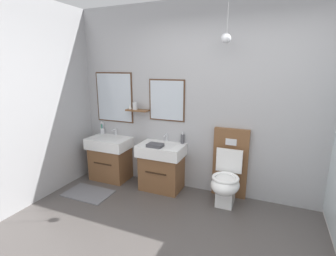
{
  "coord_description": "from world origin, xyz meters",
  "views": [
    {
      "loc": [
        0.58,
        -1.76,
        1.82
      ],
      "look_at": [
        -0.77,
        1.42,
        0.98
      ],
      "focal_mm": 26.86,
      "sensor_mm": 36.0,
      "label": 1
    }
  ],
  "objects": [
    {
      "name": "tap_on_right_sink",
      "position": [
        -0.89,
        1.65,
        0.77
      ],
      "size": [
        0.03,
        0.13,
        0.11
      ],
      "color": "silver",
      "rests_on": "vanity_sink_right"
    },
    {
      "name": "tap_on_left_sink",
      "position": [
        -1.82,
        1.65,
        0.77
      ],
      "size": [
        0.03,
        0.13,
        0.11
      ],
      "color": "silver",
      "rests_on": "vanity_sink_left"
    },
    {
      "name": "wall_back",
      "position": [
        -0.02,
        1.73,
        1.35
      ],
      "size": [
        4.9,
        0.61,
        2.71
      ],
      "color": "#A8A8AA",
      "rests_on": "ground"
    },
    {
      "name": "toothbrush_cup",
      "position": [
        -2.08,
        1.64,
        0.76
      ],
      "size": [
        0.07,
        0.07,
        0.21
      ],
      "color": "silver",
      "rests_on": "vanity_sink_left"
    },
    {
      "name": "toilet",
      "position": [
        0.09,
        1.48,
        0.38
      ],
      "size": [
        0.48,
        0.62,
        1.0
      ],
      "color": "brown",
      "rests_on": "ground"
    },
    {
      "name": "bath_mat",
      "position": [
        -1.82,
        0.89,
        0.01
      ],
      "size": [
        0.68,
        0.44,
        0.01
      ],
      "primitive_type": "cube",
      "color": "slate",
      "rests_on": "ground"
    },
    {
      "name": "folded_hand_towel",
      "position": [
        -0.93,
        1.34,
        0.73
      ],
      "size": [
        0.22,
        0.16,
        0.04
      ],
      "primitive_type": "cube",
      "color": "#47474C",
      "rests_on": "vanity_sink_right"
    },
    {
      "name": "vanity_sink_left",
      "position": [
        -1.82,
        1.48,
        0.37
      ],
      "size": [
        0.67,
        0.48,
        0.7
      ],
      "color": "brown",
      "rests_on": "ground"
    },
    {
      "name": "vanity_sink_right",
      "position": [
        -0.89,
        1.48,
        0.37
      ],
      "size": [
        0.67,
        0.48,
        0.7
      ],
      "color": "brown",
      "rests_on": "ground"
    },
    {
      "name": "soap_dispenser",
      "position": [
        -0.63,
        1.65,
        0.78
      ],
      "size": [
        0.06,
        0.06,
        0.17
      ],
      "color": "#4C4C51",
      "rests_on": "vanity_sink_right"
    }
  ]
}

